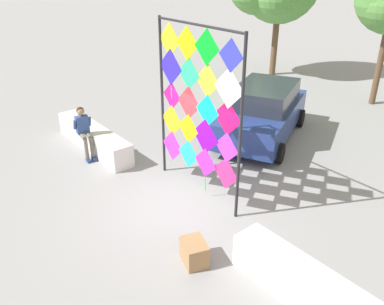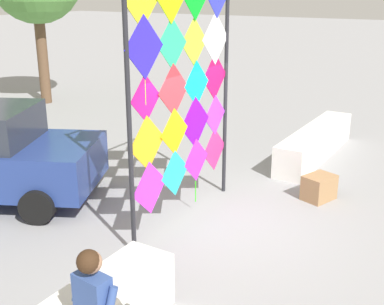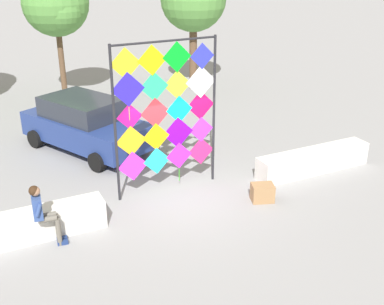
% 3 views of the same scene
% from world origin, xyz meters
% --- Properties ---
extents(ground, '(120.00, 120.00, 0.00)m').
position_xyz_m(ground, '(0.00, 0.00, 0.00)').
color(ground, gray).
extents(plaza_ledge_right, '(3.74, 0.64, 0.69)m').
position_xyz_m(plaza_ledge_right, '(4.18, -0.25, 0.34)').
color(plaza_ledge_right, silver).
rests_on(plaza_ledge_right, ground).
extents(kite_display_rack, '(2.91, 0.08, 4.16)m').
position_xyz_m(kite_display_rack, '(-0.21, 0.61, 2.35)').
color(kite_display_rack, '#232328').
rests_on(kite_display_rack, ground).
extents(seated_vendor, '(0.70, 0.54, 1.54)m').
position_xyz_m(seated_vendor, '(-3.76, -0.70, 0.91)').
color(seated_vendor, '#666056').
rests_on(seated_vendor, ground).
extents(cardboard_box_large, '(0.69, 0.60, 0.47)m').
position_xyz_m(cardboard_box_large, '(1.79, -1.11, 0.24)').
color(cardboard_box_large, '#9E754C').
rests_on(cardboard_box_large, ground).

